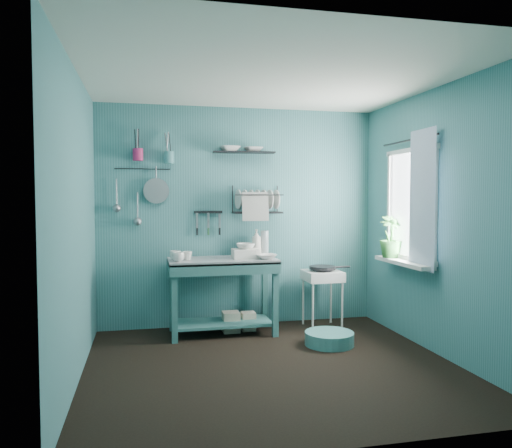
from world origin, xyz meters
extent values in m
plane|color=black|center=(0.00, 0.00, 0.00)|extent=(3.20, 3.20, 0.00)
plane|color=silver|center=(0.00, 0.00, 2.50)|extent=(3.20, 3.20, 0.00)
plane|color=#376F72|center=(0.00, 1.50, 1.25)|extent=(3.20, 0.00, 3.20)
plane|color=#376F72|center=(0.00, -1.50, 1.25)|extent=(3.20, 0.00, 3.20)
plane|color=#376F72|center=(-1.60, 0.00, 1.25)|extent=(0.00, 3.00, 3.00)
plane|color=#376F72|center=(1.60, 0.00, 1.25)|extent=(0.00, 3.00, 3.00)
cube|color=#306663|center=(-0.26, 1.12, 0.41)|extent=(1.18, 0.64, 0.82)
imported|color=silver|center=(-0.74, 0.96, 0.87)|extent=(0.12, 0.12, 0.10)
imported|color=silver|center=(-0.64, 1.06, 0.86)|extent=(0.14, 0.14, 0.09)
imported|color=silver|center=(-0.76, 1.12, 0.87)|extent=(0.17, 0.17, 0.10)
cube|color=silver|center=(-0.01, 1.10, 0.87)|extent=(0.28, 0.22, 0.10)
imported|color=silver|center=(-0.01, 1.10, 0.95)|extent=(0.20, 0.19, 0.06)
imported|color=silver|center=(0.16, 1.32, 0.97)|extent=(0.11, 0.12, 0.30)
cylinder|color=#9DABAF|center=(0.26, 1.34, 0.96)|extent=(0.09, 0.09, 0.28)
imported|color=silver|center=(0.19, 0.97, 0.84)|extent=(0.22, 0.22, 0.05)
cube|color=silver|center=(0.89, 1.15, 0.32)|extent=(0.44, 0.44, 0.64)
cylinder|color=black|center=(0.89, 1.15, 0.68)|extent=(0.30, 0.30, 0.03)
cube|color=black|center=(-0.37, 1.47, 1.31)|extent=(0.32, 0.05, 0.03)
cube|color=black|center=(0.18, 1.37, 1.45)|extent=(0.57, 0.30, 0.32)
cube|color=black|center=(0.03, 1.40, 1.98)|extent=(0.71, 0.25, 0.02)
imported|color=silver|center=(-0.13, 1.40, 2.02)|extent=(0.25, 0.25, 0.06)
imported|color=silver|center=(0.14, 1.40, 2.10)|extent=(0.24, 0.24, 0.05)
cylinder|color=#B02056|center=(-1.13, 1.42, 1.94)|extent=(0.11, 0.11, 0.13)
cylinder|color=teal|center=(-0.80, 1.42, 1.91)|extent=(0.11, 0.11, 0.13)
cylinder|color=gray|center=(-0.94, 1.45, 1.55)|extent=(0.28, 0.03, 0.28)
cylinder|color=gray|center=(-1.37, 1.46, 1.53)|extent=(0.01, 0.01, 0.30)
cylinder|color=gray|center=(-1.15, 1.46, 1.38)|extent=(0.01, 0.01, 0.30)
cylinder|color=black|center=(-1.09, 1.47, 1.79)|extent=(0.60, 0.01, 0.01)
plane|color=white|center=(1.59, 0.45, 1.40)|extent=(0.00, 1.10, 1.10)
cube|color=silver|center=(1.50, 0.45, 0.81)|extent=(0.16, 0.95, 0.04)
plane|color=white|center=(1.52, 0.15, 1.45)|extent=(0.00, 1.35, 1.35)
cylinder|color=black|center=(1.54, 0.45, 2.05)|extent=(0.02, 1.05, 0.02)
imported|color=#2D712F|center=(1.50, 0.72, 1.05)|extent=(0.26, 0.26, 0.45)
cube|color=tan|center=(-0.16, 1.17, 0.11)|extent=(0.18, 0.18, 0.22)
cube|color=tan|center=(0.04, 1.20, 0.10)|extent=(0.15, 0.15, 0.20)
cylinder|color=teal|center=(0.72, 0.48, 0.07)|extent=(0.49, 0.49, 0.13)
camera|label=1|loc=(-1.07, -4.16, 1.47)|focal=35.00mm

